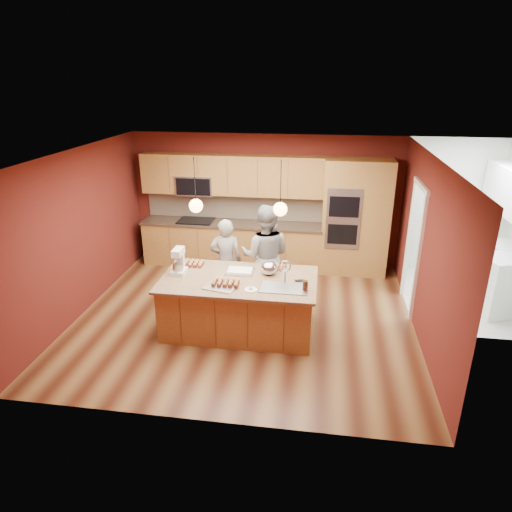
% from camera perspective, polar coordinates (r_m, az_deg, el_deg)
% --- Properties ---
extents(floor, '(5.50, 5.50, 0.00)m').
position_cam_1_polar(floor, '(7.72, -1.41, -7.60)').
color(floor, '#452112').
rests_on(floor, ground).
extents(ceiling, '(5.50, 5.50, 0.00)m').
position_cam_1_polar(ceiling, '(6.81, -1.63, 12.61)').
color(ceiling, silver).
rests_on(ceiling, ground).
extents(wall_back, '(5.50, 0.00, 5.50)m').
position_cam_1_polar(wall_back, '(9.51, 1.08, 6.95)').
color(wall_back, '#541813').
rests_on(wall_back, ground).
extents(wall_front, '(5.50, 0.00, 5.50)m').
position_cam_1_polar(wall_front, '(4.93, -6.54, -8.00)').
color(wall_front, '#541813').
rests_on(wall_front, ground).
extents(wall_left, '(0.00, 5.00, 5.00)m').
position_cam_1_polar(wall_left, '(8.07, -21.15, 2.72)').
color(wall_left, '#541813').
rests_on(wall_left, ground).
extents(wall_right, '(0.00, 5.00, 5.00)m').
position_cam_1_polar(wall_right, '(7.23, 20.50, 0.65)').
color(wall_right, '#541813').
rests_on(wall_right, ground).
extents(cabinet_run, '(3.74, 0.64, 2.30)m').
position_cam_1_polar(cabinet_run, '(9.48, -3.22, 4.57)').
color(cabinet_run, '#945D2B').
rests_on(cabinet_run, floor).
extents(oven_column, '(1.30, 0.62, 2.30)m').
position_cam_1_polar(oven_column, '(9.22, 12.31, 4.68)').
color(oven_column, '#945D2B').
rests_on(oven_column, floor).
extents(doorway_trim, '(0.08, 1.11, 2.20)m').
position_cam_1_polar(doorway_trim, '(8.06, 19.04, 0.70)').
color(doorway_trim, white).
rests_on(doorway_trim, wall_right).
extents(pendant_left, '(0.20, 0.20, 0.80)m').
position_cam_1_polar(pendant_left, '(6.74, -7.51, 6.28)').
color(pendant_left, black).
rests_on(pendant_left, ceiling).
extents(pendant_right, '(0.20, 0.20, 0.80)m').
position_cam_1_polar(pendant_right, '(6.52, 3.05, 5.89)').
color(pendant_right, black).
rests_on(pendant_right, ceiling).
extents(island, '(2.38, 1.33, 1.26)m').
position_cam_1_polar(island, '(7.17, -2.02, -5.95)').
color(island, '#945D2B').
rests_on(island, floor).
extents(person_left, '(0.60, 0.44, 1.53)m').
position_cam_1_polar(person_left, '(7.93, -3.78, -0.66)').
color(person_left, black).
rests_on(person_left, floor).
extents(person_right, '(0.90, 0.72, 1.80)m').
position_cam_1_polar(person_right, '(7.77, 1.18, -0.00)').
color(person_right, slate).
rests_on(person_right, floor).
extents(stand_mixer, '(0.22, 0.30, 0.41)m').
position_cam_1_polar(stand_mixer, '(7.21, -9.64, -0.83)').
color(stand_mixer, white).
rests_on(stand_mixer, island).
extents(sheet_cake, '(0.43, 0.32, 0.05)m').
position_cam_1_polar(sheet_cake, '(7.19, -2.03, -1.90)').
color(sheet_cake, silver).
rests_on(sheet_cake, island).
extents(cooling_rack, '(0.52, 0.43, 0.02)m').
position_cam_1_polar(cooling_rack, '(6.72, -4.46, -3.85)').
color(cooling_rack, '#A9ABB0').
rests_on(cooling_rack, island).
extents(mixing_bowl, '(0.26, 0.26, 0.22)m').
position_cam_1_polar(mixing_bowl, '(7.09, 1.64, -1.54)').
color(mixing_bowl, '#B7B9BF').
rests_on(mixing_bowl, island).
extents(plate, '(0.18, 0.18, 0.01)m').
position_cam_1_polar(plate, '(6.61, -0.66, -4.25)').
color(plate, white).
rests_on(plate, island).
extents(tumbler, '(0.08, 0.08, 0.15)m').
position_cam_1_polar(tumbler, '(6.62, 6.16, -3.71)').
color(tumbler, '#3D1F10').
rests_on(tumbler, island).
extents(phone, '(0.15, 0.11, 0.01)m').
position_cam_1_polar(phone, '(6.93, 5.44, -3.09)').
color(phone, black).
rests_on(phone, island).
extents(cupcakes_left, '(0.33, 0.25, 0.07)m').
position_cam_1_polar(cupcakes_left, '(7.51, -7.82, -0.90)').
color(cupcakes_left, tan).
rests_on(cupcakes_left, island).
extents(cupcakes_rack, '(0.42, 0.25, 0.08)m').
position_cam_1_polar(cupcakes_rack, '(6.74, -3.82, -3.31)').
color(cupcakes_rack, tan).
rests_on(cupcakes_rack, island).
extents(cupcakes_right, '(0.14, 0.22, 0.06)m').
position_cam_1_polar(cupcakes_right, '(7.31, 2.90, -1.41)').
color(cupcakes_right, tan).
rests_on(cupcakes_right, island).
extents(washer, '(0.79, 0.80, 1.00)m').
position_cam_1_polar(washer, '(8.65, 28.02, -3.24)').
color(washer, white).
rests_on(washer, floor).
extents(dryer, '(0.81, 0.82, 1.02)m').
position_cam_1_polar(dryer, '(9.26, 26.95, -1.43)').
color(dryer, white).
rests_on(dryer, floor).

